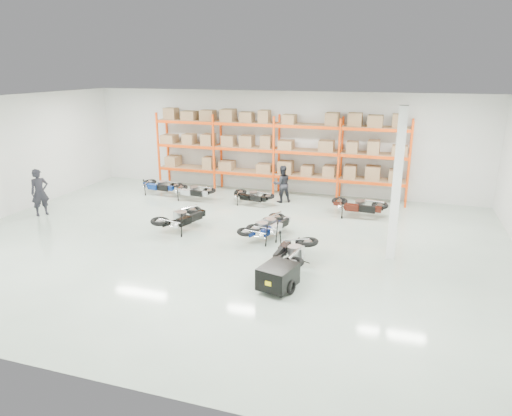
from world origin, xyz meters
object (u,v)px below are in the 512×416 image
(moto_back_a, at_px, (160,183))
(person_back, at_px, (282,184))
(moto_black_far_left, at_px, (182,214))
(trailer, at_px, (278,276))
(moto_touring_right, at_px, (293,247))
(moto_silver_left, at_px, (272,221))
(moto_back_b, at_px, (193,188))
(moto_back_d, at_px, (359,202))
(moto_blue_centre, at_px, (263,225))
(person_left, at_px, (40,192))
(moto_back_c, at_px, (252,193))

(moto_back_a, relative_size, person_back, 1.10)
(moto_black_far_left, xyz_separation_m, person_back, (2.47, 4.42, 0.20))
(trailer, bearing_deg, moto_touring_right, 104.05)
(moto_touring_right, bearing_deg, trailer, -86.35)
(moto_silver_left, xyz_separation_m, moto_back_a, (-6.22, 3.55, 0.00))
(moto_touring_right, xyz_separation_m, moto_back_b, (-5.68, 5.40, -0.07))
(moto_black_far_left, relative_size, moto_back_b, 1.14)
(moto_silver_left, height_order, moto_back_a, moto_back_a)
(moto_back_d, bearing_deg, moto_blue_centre, 145.30)
(moto_back_a, xyz_separation_m, person_left, (-2.87, -4.06, 0.37))
(moto_blue_centre, height_order, moto_black_far_left, moto_black_far_left)
(trailer, relative_size, moto_back_c, 1.07)
(moto_touring_right, distance_m, moto_back_a, 9.41)
(moto_blue_centre, height_order, moto_silver_left, moto_silver_left)
(moto_blue_centre, distance_m, moto_back_b, 5.60)
(moto_back_b, bearing_deg, moto_touring_right, -127.93)
(trailer, bearing_deg, moto_back_c, 127.26)
(moto_silver_left, relative_size, moto_back_a, 1.00)
(moto_silver_left, xyz_separation_m, moto_back_c, (-1.79, 3.27, -0.04))
(moto_touring_right, bearing_deg, moto_back_b, 140.11)
(moto_blue_centre, xyz_separation_m, moto_touring_right, (1.41, -1.78, 0.07))
(moto_back_c, height_order, person_back, person_back)
(moto_black_far_left, height_order, person_left, person_left)
(moto_silver_left, distance_m, moto_touring_right, 2.52)
(moto_silver_left, relative_size, person_back, 1.10)
(moto_back_c, bearing_deg, moto_silver_left, -139.56)
(moto_black_far_left, bearing_deg, person_left, 19.83)
(moto_touring_right, distance_m, moto_back_d, 5.38)
(moto_back_d, relative_size, person_back, 1.18)
(moto_back_d, bearing_deg, person_left, 110.88)
(moto_silver_left, bearing_deg, moto_back_b, -20.98)
(moto_silver_left, height_order, moto_back_b, moto_silver_left)
(moto_back_d, bearing_deg, moto_touring_right, 169.64)
(moto_back_c, bearing_deg, moto_back_d, -81.62)
(moto_back_b, xyz_separation_m, moto_back_d, (7.03, -0.19, 0.05))
(person_back, bearing_deg, person_left, -2.44)
(person_left, bearing_deg, moto_blue_centre, -57.95)
(moto_touring_right, bearing_deg, moto_back_d, 79.16)
(moto_black_far_left, distance_m, moto_back_d, 6.68)
(moto_silver_left, relative_size, moto_back_b, 1.03)
(moto_back_b, distance_m, person_back, 3.85)
(person_left, distance_m, person_back, 9.54)
(trailer, distance_m, person_back, 8.08)
(moto_silver_left, height_order, person_back, person_back)
(moto_blue_centre, distance_m, moto_black_far_left, 3.00)
(moto_silver_left, xyz_separation_m, person_back, (-0.70, 4.04, 0.26))
(moto_black_far_left, bearing_deg, moto_back_d, -130.76)
(moto_silver_left, bearing_deg, trailer, 122.89)
(moto_back_d, xyz_separation_m, person_left, (-11.68, -3.52, 0.34))
(person_back, bearing_deg, moto_back_b, -18.34)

